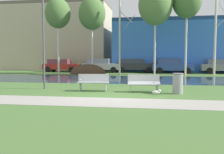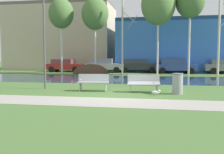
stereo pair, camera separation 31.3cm
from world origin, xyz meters
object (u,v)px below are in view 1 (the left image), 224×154
at_px(seagull, 157,92).
at_px(parked_van_nearest_red, 61,65).
at_px(streetlamp, 43,20).
at_px(parked_hatch_third_dark, 135,65).
at_px(bench_left, 93,82).
at_px(trash_bin, 178,83).
at_px(parked_sedan_second_silver, 101,65).
at_px(parked_wagon_fourth_blue, 172,66).
at_px(parked_suv_fifth_grey, 222,66).
at_px(bench_right, 144,83).

xyz_separation_m(seagull, parked_van_nearest_red, (-10.30, 15.92, 0.63)).
xyz_separation_m(streetlamp, parked_hatch_third_dark, (3.99, 15.02, -2.94)).
bearing_deg(parked_van_nearest_red, parked_hatch_third_dark, 2.74).
relative_size(bench_left, trash_bin, 1.66).
height_order(trash_bin, parked_van_nearest_red, parked_van_nearest_red).
relative_size(parked_sedan_second_silver, parked_wagon_fourth_blue, 1.02).
bearing_deg(parked_wagon_fourth_blue, streetlamp, -118.86).
relative_size(trash_bin, parked_van_nearest_red, 0.24).
relative_size(bench_left, parked_wagon_fourth_blue, 0.39).
distance_m(parked_hatch_third_dark, parked_suv_fifth_grey, 9.00).
bearing_deg(parked_wagon_fourth_blue, bench_left, -108.94).
relative_size(parked_hatch_third_dark, parked_wagon_fourth_blue, 1.03).
relative_size(seagull, parked_sedan_second_silver, 0.10).
bearing_deg(bench_right, parked_suv_fifth_grey, 63.36).
distance_m(parked_sedan_second_silver, parked_wagon_fourth_blue, 7.63).
distance_m(bench_left, parked_wagon_fourth_blue, 15.57).
distance_m(parked_van_nearest_red, parked_sedan_second_silver, 4.52).
distance_m(bench_left, parked_van_nearest_red, 16.63).
xyz_separation_m(bench_left, parked_sedan_second_silver, (-2.56, 15.19, 0.33)).
bearing_deg(seagull, bench_left, 164.84).
height_order(streetlamp, parked_sedan_second_silver, streetlamp).
height_order(bench_right, seagull, bench_right).
distance_m(bench_left, bench_right, 2.59).
xyz_separation_m(bench_right, parked_wagon_fourth_blue, (2.46, 14.73, 0.33)).
distance_m(parked_sedan_second_silver, parked_hatch_third_dark, 3.73).
bearing_deg(parked_hatch_third_dark, bench_left, -94.28).
bearing_deg(seagull, bench_right, 125.56).
height_order(bench_right, parked_van_nearest_red, parked_van_nearest_red).
xyz_separation_m(parked_sedan_second_silver, parked_suv_fifth_grey, (12.71, -0.13, -0.01)).
bearing_deg(trash_bin, parked_van_nearest_red, 126.23).
distance_m(bench_right, seagull, 1.12).
xyz_separation_m(bench_left, streetlamp, (-2.83, 0.42, 3.25)).
distance_m(trash_bin, parked_wagon_fourth_blue, 15.13).
bearing_deg(bench_left, parked_hatch_third_dark, 85.72).
bearing_deg(trash_bin, parked_wagon_fourth_blue, 86.83).
bearing_deg(seagull, streetlamp, 167.97).
xyz_separation_m(parked_van_nearest_red, parked_hatch_third_dark, (8.24, 0.39, 0.03)).
bearing_deg(streetlamp, parked_van_nearest_red, 106.20).
height_order(seagull, parked_sedan_second_silver, parked_sedan_second_silver).
distance_m(streetlamp, parked_suv_fifth_grey, 19.79).
height_order(parked_van_nearest_red, parked_hatch_third_dark, parked_hatch_third_dark).
relative_size(trash_bin, parked_suv_fifth_grey, 0.22).
height_order(seagull, parked_suv_fifth_grey, parked_suv_fifth_grey).
height_order(bench_left, parked_suv_fifth_grey, parked_suv_fifth_grey).
height_order(bench_right, parked_sedan_second_silver, parked_sedan_second_silver).
relative_size(seagull, parked_suv_fifth_grey, 0.10).
bearing_deg(parked_van_nearest_red, parked_wagon_fourth_blue, -1.49).
relative_size(trash_bin, parked_wagon_fourth_blue, 0.23).
xyz_separation_m(trash_bin, parked_sedan_second_silver, (-6.78, 15.57, 0.29)).
height_order(seagull, parked_wagon_fourth_blue, parked_wagon_fourth_blue).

